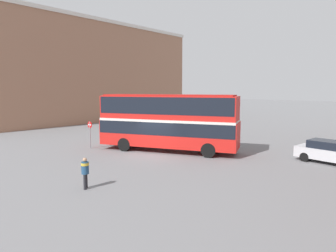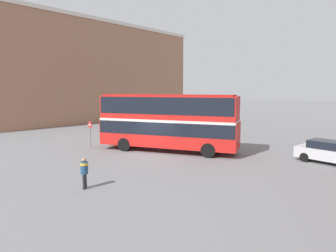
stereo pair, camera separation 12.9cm
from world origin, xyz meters
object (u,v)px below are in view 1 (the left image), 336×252
Objects in this scene: parked_car_kerb_near at (328,152)px; parked_car_kerb_far at (174,127)px; pedestrian_foreground at (85,170)px; double_decker_bus at (168,119)px; no_entry_sign at (90,130)px.

parked_car_kerb_far is at bearing 175.65° from parked_car_kerb_near.
pedestrian_foreground is 0.34× the size of parked_car_kerb_far.
pedestrian_foreground is (3.01, -9.67, -1.66)m from double_decker_bus.
double_decker_bus is 11.72m from parked_car_kerb_near.
pedestrian_foreground is 10.69m from no_entry_sign.
parked_car_kerb_near is 17.00m from parked_car_kerb_far.
parked_car_kerb_far is 2.02× the size of no_entry_sign.
double_decker_bus is 2.70× the size of parked_car_kerb_near.
pedestrian_foreground is at bearing -111.94° from parked_car_kerb_near.
double_decker_bus reaches higher than parked_car_kerb_near.
double_decker_bus is 2.43× the size of parked_car_kerb_far.
parked_car_kerb_near is 1.81× the size of no_entry_sign.
no_entry_sign is (-5.72, -3.52, -1.10)m from double_decker_bus.
no_entry_sign is (-8.73, 6.15, 0.56)m from pedestrian_foreground.
double_decker_bus reaches higher than parked_car_kerb_far.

